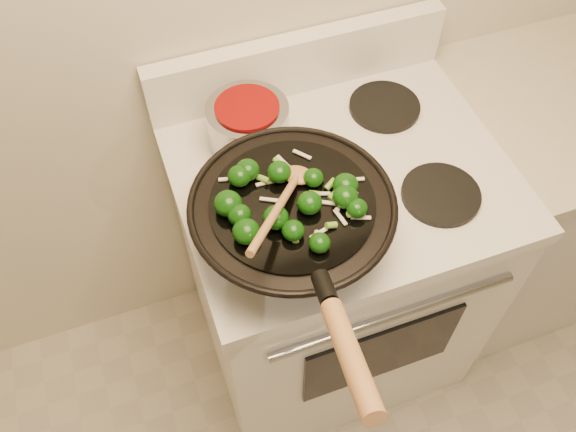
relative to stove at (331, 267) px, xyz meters
name	(u,v)px	position (x,y,z in m)	size (l,w,h in m)	color
stove	(331,267)	(0.00, 0.00, 0.00)	(0.78, 0.67, 1.08)	white
counter_unit	(558,190)	(0.81, 0.03, -0.01)	(0.86, 0.62, 0.91)	silver
wok	(293,221)	(-0.18, -0.16, 0.53)	(0.42, 0.69, 0.28)	black
stirfry	(285,201)	(-0.20, -0.16, 0.61)	(0.31, 0.26, 0.05)	#0D3908
wooden_spoon	(285,196)	(-0.20, -0.16, 0.62)	(0.21, 0.25, 0.10)	#A06D3F
saucepan	(248,125)	(-0.18, 0.15, 0.52)	(0.19, 0.31, 0.11)	#989AA1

